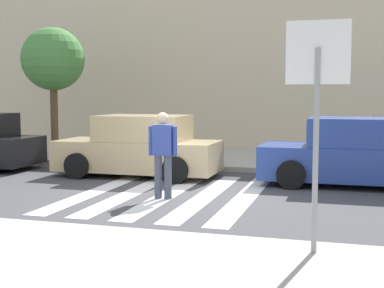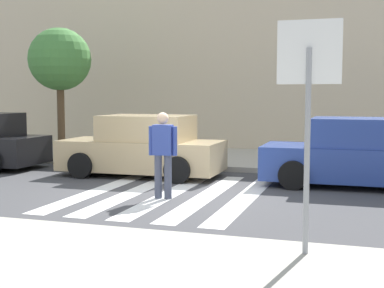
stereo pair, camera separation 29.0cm
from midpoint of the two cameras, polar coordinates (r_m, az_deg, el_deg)
name	(u,v)px [view 1 (the left image)]	position (r m, az deg, el deg)	size (l,w,h in m)	color
ground_plane	(167,195)	(11.09, -3.46, -5.49)	(120.00, 120.00, 0.00)	#424244
sidewalk_far	(228,158)	(16.79, 3.41, -1.54)	(60.00, 4.80, 0.14)	#B2AD9E
building_facade_far	(253,64)	(21.02, 6.13, 8.50)	(56.00, 4.00, 6.50)	beige
crosswalk_stripe_0	(100,190)	(11.89, -10.44, -4.82)	(0.44, 5.20, 0.01)	silver
crosswalk_stripe_1	(134,192)	(11.56, -6.88, -5.06)	(0.44, 5.20, 0.01)	silver
crosswalk_stripe_2	(170,193)	(11.28, -3.12, -5.29)	(0.44, 5.20, 0.01)	silver
crosswalk_stripe_3	(207,195)	(11.04, 0.82, -5.51)	(0.44, 5.20, 0.01)	silver
crosswalk_stripe_4	(245,198)	(10.86, 4.92, -5.71)	(0.44, 5.20, 0.01)	silver
stop_sign	(317,84)	(6.59, 11.99, 6.24)	(0.76, 0.08, 2.82)	gray
pedestrian_crossing	(163,150)	(10.60, -3.91, -0.68)	(0.58, 0.27, 1.72)	#474C60
parked_car_tan	(140,148)	(13.65, -6.21, -0.39)	(4.10, 1.92, 1.55)	tan
parked_car_blue	(354,154)	(12.64, 16.23, -1.04)	(4.10, 1.92, 1.55)	#284293
street_tree_west	(53,60)	(17.94, -15.07, 8.66)	(2.02, 2.02, 4.07)	brown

